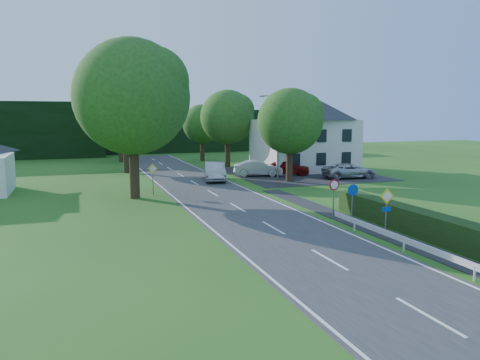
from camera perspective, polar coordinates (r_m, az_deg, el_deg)
name	(u,v)px	position (r m, az deg, el deg)	size (l,w,h in m)	color
ground	(428,317)	(15.98, 21.99, -15.26)	(160.00, 160.00, 0.00)	#235016
road	(228,202)	(33.04, -1.43, -2.74)	(7.00, 80.00, 0.04)	#323234
parking_pad	(299,174)	(49.46, 7.21, 0.77)	(14.00, 16.00, 0.04)	black
line_edge_left	(183,205)	(32.21, -6.95, -3.03)	(0.12, 80.00, 0.01)	white
line_edge_right	(271,199)	(34.15, 3.77, -2.36)	(0.12, 80.00, 0.01)	white
line_centre	(228,202)	(33.04, -1.44, -2.70)	(0.12, 80.00, 0.01)	white
tree_main	(133,119)	(35.13, -12.95, 7.22)	(9.40, 9.40, 11.64)	#234615
tree_left_far	(125,133)	(51.18, -13.80, 5.64)	(7.00, 7.00, 8.58)	#234615
tree_right_far	(227,129)	(55.58, -1.54, 6.29)	(7.40, 7.40, 9.09)	#234615
tree_left_back	(120,131)	(63.18, -14.40, 5.78)	(6.60, 6.60, 8.07)	#234615
tree_right_back	(202,133)	(63.01, -4.63, 5.77)	(6.20, 6.20, 7.56)	#234615
tree_right_mid	(290,135)	(43.10, 6.10, 5.43)	(7.00, 7.00, 8.58)	#234615
treeline_right	(189,131)	(79.02, -6.18, 5.98)	(30.00, 5.00, 7.00)	black
house_white	(304,131)	(52.69, 7.80, 5.98)	(10.60, 8.40, 8.60)	silver
streetlight	(277,133)	(44.73, 4.49, 5.77)	(2.03, 0.18, 8.00)	slate
sign_priority_right	(387,204)	(24.05, 17.44, -2.84)	(0.78, 0.09, 2.59)	slate
sign_roundabout	(353,197)	(26.49, 13.56, -1.99)	(0.64, 0.08, 2.37)	slate
sign_speed_limit	(334,190)	(28.15, 11.38, -1.16)	(0.64, 0.11, 2.37)	slate
sign_priority_left	(153,173)	(36.57, -10.59, 0.86)	(0.78, 0.09, 2.44)	slate
moving_car	(215,171)	(43.82, -3.10, 1.06)	(1.82, 5.22, 1.72)	#ABABB0
motorcycle	(215,177)	(42.62, -3.12, 0.40)	(0.69, 1.98, 1.04)	black
parked_car_red	(287,167)	(48.11, 5.71, 1.57)	(1.88, 4.68, 1.59)	maroon
parked_car_silver_a	(258,168)	(46.92, 2.18, 1.45)	(1.69, 4.86, 1.60)	#B6B7BB
parked_car_silver_b	(349,171)	(46.65, 13.18, 1.11)	(2.39, 5.18, 1.44)	#B1B0B8
parasol	(288,162)	(50.77, 5.86, 2.20)	(2.30, 2.35, 2.11)	#B4160E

